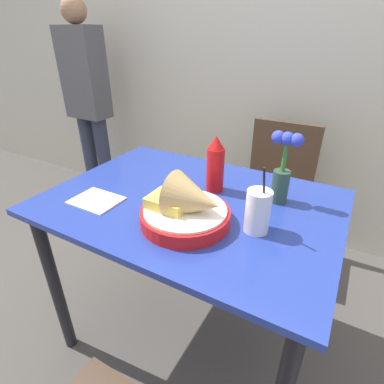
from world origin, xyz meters
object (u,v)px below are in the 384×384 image
food_basket (186,206)px  ketchup_bottle (215,164)px  drink_cup (299,209)px  chair_far_window (290,198)px  flower_vase (341,166)px  person_standing (60,117)px

food_basket → ketchup_bottle: size_ratio=1.32×
food_basket → drink_cup: (0.26, 0.09, 0.01)m
food_basket → drink_cup: bearing=20.0°
chair_far_window → ketchup_bottle: (-0.14, -0.75, 0.34)m
drink_cup → flower_vase: (0.08, 0.21, 0.06)m
chair_far_window → flower_vase: 0.81m
drink_cup → flower_vase: size_ratio=0.88×
drink_cup → person_standing: size_ratio=0.15×
food_basket → flower_vase: 0.46m
drink_cup → flower_vase: bearing=70.2°
ketchup_bottle → person_standing: size_ratio=0.14×
food_basket → flower_vase: bearing=42.5°
person_standing → ketchup_bottle: bearing=-23.3°
chair_far_window → person_standing: (-1.55, -0.14, 0.38)m
food_basket → flower_vase: size_ratio=1.11×
food_basket → drink_cup: size_ratio=1.27×
ketchup_bottle → person_standing: 1.53m
chair_far_window → flower_vase: size_ratio=3.27×
food_basket → flower_vase: flower_vase is taller
food_basket → ketchup_bottle: (-0.03, 0.25, 0.05)m
chair_far_window → drink_cup: bearing=-81.0°
food_basket → chair_far_window: bearing=83.3°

